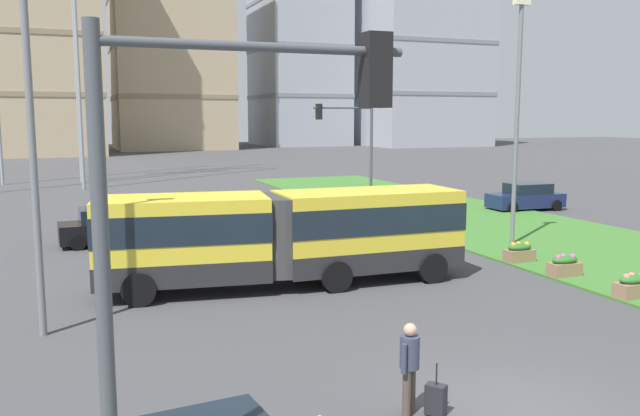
% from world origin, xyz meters
% --- Properties ---
extents(ground_plane, '(260.00, 260.00, 0.00)m').
position_xyz_m(ground_plane, '(0.00, 0.00, 0.00)').
color(ground_plane, '#424244').
extents(grass_median, '(10.00, 70.00, 0.08)m').
position_xyz_m(grass_median, '(12.24, 10.00, 0.04)').
color(grass_median, '#3D752D').
rests_on(grass_median, ground_plane).
extents(articulated_bus, '(12.00, 3.54, 3.00)m').
position_xyz_m(articulated_bus, '(-1.30, 10.21, 1.65)').
color(articulated_bus, yellow).
rests_on(articulated_bus, ground).
extents(car_black_sedan, '(4.48, 2.19, 1.58)m').
position_xyz_m(car_black_sedan, '(-6.04, 19.55, 0.75)').
color(car_black_sedan, black).
rests_on(car_black_sedan, ground).
extents(car_navy_sedan, '(4.46, 2.15, 1.58)m').
position_xyz_m(car_navy_sedan, '(17.28, 21.50, 0.75)').
color(car_navy_sedan, '#19234C').
rests_on(car_navy_sedan, ground).
extents(pedestrian_crossing, '(0.49, 0.39, 1.74)m').
position_xyz_m(pedestrian_crossing, '(-2.14, 0.50, 1.00)').
color(pedestrian_crossing, '#4C4238').
rests_on(pedestrian_crossing, ground).
extents(rolling_suitcase, '(0.41, 0.43, 0.97)m').
position_xyz_m(rolling_suitcase, '(-1.69, 0.30, 0.31)').
color(rolling_suitcase, '#232328').
rests_on(rolling_suitcase, ground).
extents(flower_planter_1, '(1.10, 0.56, 0.74)m').
position_xyz_m(flower_planter_1, '(7.84, 4.80, 0.43)').
color(flower_planter_1, '#937051').
rests_on(flower_planter_1, grass_median).
extents(flower_planter_2, '(1.10, 0.56, 0.74)m').
position_xyz_m(flower_planter_2, '(7.84, 7.69, 0.43)').
color(flower_planter_2, '#937051').
rests_on(flower_planter_2, grass_median).
extents(flower_planter_3, '(1.10, 0.56, 0.74)m').
position_xyz_m(flower_planter_3, '(7.84, 10.06, 0.43)').
color(flower_planter_3, '#937051').
rests_on(flower_planter_3, grass_median).
extents(traffic_light_near_left, '(3.28, 0.28, 6.32)m').
position_xyz_m(traffic_light_near_left, '(-6.50, -3.00, 4.28)').
color(traffic_light_near_left, '#474C51').
rests_on(traffic_light_near_left, ground).
extents(traffic_light_far_right, '(3.37, 0.28, 6.09)m').
position_xyz_m(traffic_light_far_right, '(6.39, 22.00, 4.15)').
color(traffic_light_far_right, '#474C51').
rests_on(traffic_light_far_right, ground).
extents(streetlight_left, '(0.70, 0.28, 9.27)m').
position_xyz_m(streetlight_left, '(-8.50, 7.73, 5.08)').
color(streetlight_left, slate).
rests_on(streetlight_left, ground).
extents(streetlight_median, '(0.70, 0.28, 10.10)m').
position_xyz_m(streetlight_median, '(9.74, 12.96, 5.50)').
color(streetlight_median, slate).
rests_on(streetlight_median, ground).
extents(apartment_tower_westcentre, '(17.73, 15.53, 40.23)m').
position_xyz_m(apartment_tower_westcentre, '(-10.91, 92.42, 20.14)').
color(apartment_tower_westcentre, tan).
rests_on(apartment_tower_westcentre, ground).
extents(apartment_tower_centre, '(18.90, 19.40, 41.45)m').
position_xyz_m(apartment_tower_centre, '(9.70, 105.60, 20.75)').
color(apartment_tower_centre, tan).
rests_on(apartment_tower_centre, ground).
extents(apartment_tower_eastcentre, '(15.41, 19.37, 53.69)m').
position_xyz_m(apartment_tower_eastcentre, '(35.19, 112.17, 26.87)').
color(apartment_tower_eastcentre, '#9EA3AD').
rests_on(apartment_tower_eastcentre, ground).
extents(apartment_tower_east, '(21.53, 16.89, 36.72)m').
position_xyz_m(apartment_tower_east, '(55.62, 99.72, 18.38)').
color(apartment_tower_east, '#9EA3AD').
rests_on(apartment_tower_east, ground).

